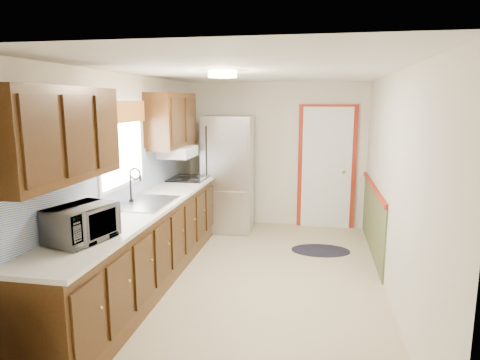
% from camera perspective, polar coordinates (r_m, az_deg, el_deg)
% --- Properties ---
extents(room_shell, '(3.20, 5.20, 2.52)m').
position_cam_1_polar(room_shell, '(4.79, 1.79, -0.20)').
color(room_shell, tan).
rests_on(room_shell, ground).
extents(kitchen_run, '(0.63, 4.00, 2.20)m').
position_cam_1_polar(kitchen_run, '(4.94, -13.13, -4.78)').
color(kitchen_run, '#351E0C').
rests_on(kitchen_run, ground).
extents(back_wall_trim, '(1.12, 2.30, 2.08)m').
position_cam_1_polar(back_wall_trim, '(6.97, 12.63, 0.31)').
color(back_wall_trim, maroon).
rests_on(back_wall_trim, ground).
extents(ceiling_fixture, '(0.30, 0.30, 0.06)m').
position_cam_1_polar(ceiling_fixture, '(4.58, -2.35, 13.89)').
color(ceiling_fixture, '#FFD88C').
rests_on(ceiling_fixture, room_shell).
extents(microwave, '(0.42, 0.60, 0.37)m').
position_cam_1_polar(microwave, '(3.77, -20.40, -4.97)').
color(microwave, white).
rests_on(microwave, kitchen_run).
extents(refrigerator, '(0.81, 0.79, 1.86)m').
position_cam_1_polar(refrigerator, '(6.95, -1.56, 0.87)').
color(refrigerator, '#B7B7BC').
rests_on(refrigerator, ground).
extents(rug, '(0.85, 0.58, 0.01)m').
position_cam_1_polar(rug, '(6.24, 10.69, -9.21)').
color(rug, black).
rests_on(rug, ground).
extents(cooktop, '(0.53, 0.63, 0.02)m').
position_cam_1_polar(cooktop, '(6.44, -6.85, 0.23)').
color(cooktop, black).
rests_on(cooktop, kitchen_run).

